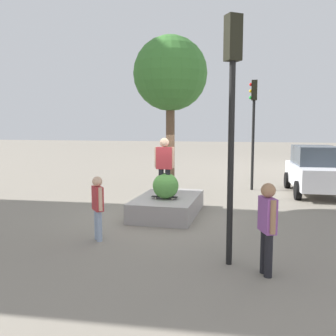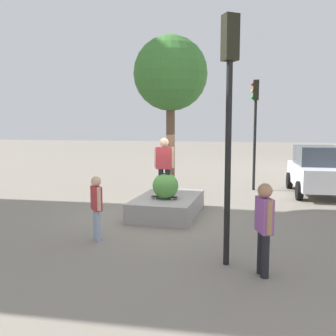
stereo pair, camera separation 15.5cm
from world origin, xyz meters
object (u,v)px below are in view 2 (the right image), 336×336
at_px(skateboarder, 164,163).
at_px(traffic_light_median, 255,116).
at_px(skateboard, 164,197).
at_px(plaza_tree, 171,75).
at_px(traffic_light_corner, 229,99).
at_px(planter_ledge, 168,205).
at_px(police_car, 317,170).
at_px(passerby_with_bag, 264,223).
at_px(pedestrian_crossing, 96,203).

height_order(skateboarder, traffic_light_median, traffic_light_median).
xyz_separation_m(skateboard, traffic_light_median, (-5.75, 2.53, 2.59)).
bearing_deg(plaza_tree, traffic_light_corner, 27.45).
distance_m(planter_ledge, skateboard, 0.56).
relative_size(skateboarder, traffic_light_median, 0.37).
height_order(police_car, passerby_with_bag, police_car).
bearing_deg(pedestrian_crossing, plaza_tree, 163.88).
height_order(planter_ledge, traffic_light_median, traffic_light_median).
bearing_deg(passerby_with_bag, skateboard, -142.37).
bearing_deg(passerby_with_bag, plaza_tree, -147.84).
bearing_deg(police_car, plaza_tree, -48.85).
height_order(skateboard, passerby_with_bag, passerby_with_bag).
xyz_separation_m(planter_ledge, traffic_light_median, (-5.32, 2.52, 2.94)).
bearing_deg(traffic_light_corner, passerby_with_bag, 60.75).
distance_m(planter_ledge, police_car, 7.09).
distance_m(skateboard, traffic_light_corner, 4.80).
xyz_separation_m(plaza_tree, skateboarder, (0.90, 0.03, -2.71)).
height_order(police_car, traffic_light_median, traffic_light_median).
height_order(skateboarder, traffic_light_corner, traffic_light_corner).
bearing_deg(passerby_with_bag, planter_ledge, -145.42).
bearing_deg(skateboarder, passerby_with_bag, 37.63).
relative_size(police_car, traffic_light_median, 0.92).
distance_m(planter_ledge, skateboarder, 1.46).
distance_m(plaza_tree, pedestrian_crossing, 5.00).
height_order(plaza_tree, skateboarder, plaza_tree).
bearing_deg(skateboarder, traffic_light_median, 156.28).
xyz_separation_m(traffic_light_median, passerby_with_bag, (9.51, 0.37, -2.23)).
bearing_deg(traffic_light_corner, skateboard, -146.99).
relative_size(skateboard, pedestrian_crossing, 0.51).
distance_m(plaza_tree, passerby_with_bag, 6.46).
distance_m(skateboarder, passerby_with_bag, 4.79).
relative_size(plaza_tree, traffic_light_median, 1.06).
height_order(skateboard, traffic_light_corner, traffic_light_corner).
relative_size(plaza_tree, skateboard, 6.24).
relative_size(skateboard, traffic_light_median, 0.17).
height_order(police_car, traffic_light_corner, traffic_light_corner).
bearing_deg(planter_ledge, passerby_with_bag, 34.58).
height_order(traffic_light_corner, passerby_with_bag, traffic_light_corner).
height_order(planter_ledge, police_car, police_car).
relative_size(traffic_light_corner, traffic_light_median, 1.02).
bearing_deg(traffic_light_corner, skateboarder, -146.99).
bearing_deg(planter_ledge, police_car, 134.16).
xyz_separation_m(planter_ledge, police_car, (-4.91, 5.06, 0.71)).
xyz_separation_m(plaza_tree, pedestrian_crossing, (3.44, -0.99, -3.49)).
xyz_separation_m(plaza_tree, traffic_light_median, (-4.86, 2.56, -1.17)).
xyz_separation_m(traffic_light_corner, traffic_light_median, (-9.11, 0.35, -0.06)).
bearing_deg(skateboard, planter_ledge, 179.19).
bearing_deg(plaza_tree, planter_ledge, 4.38).
bearing_deg(pedestrian_crossing, passerby_with_bag, 72.82).
bearing_deg(skateboarder, traffic_light_corner, 33.01).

